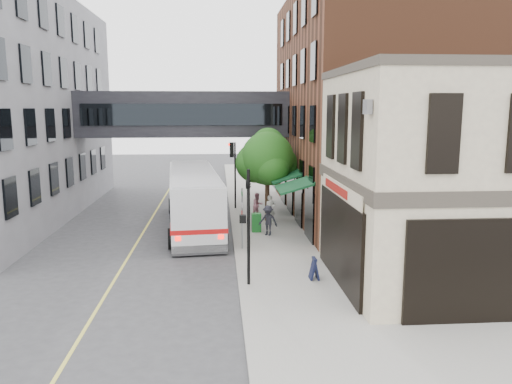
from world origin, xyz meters
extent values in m
plane|color=#38383A|center=(0.00, 0.00, 0.00)|extent=(120.00, 120.00, 0.00)
cube|color=gray|center=(2.00, 14.00, 0.07)|extent=(4.00, 60.00, 0.15)
cube|color=tan|center=(9.00, 2.00, 4.08)|extent=(10.00, 8.00, 8.15)
cube|color=#38332B|center=(9.00, 2.00, 4.15)|extent=(10.12, 8.12, 0.50)
cube|color=#38332B|center=(9.00, 2.00, 8.30)|extent=(10.12, 8.12, 0.30)
cube|color=black|center=(3.94, 2.00, 1.85)|extent=(0.14, 6.40, 3.40)
cube|color=black|center=(3.90, 2.00, 1.85)|extent=(0.04, 5.90, 3.00)
cube|color=maroon|center=(3.88, 2.60, 3.80)|extent=(0.03, 3.60, 0.32)
cube|color=#582F1B|center=(10.00, 15.00, 7.00)|extent=(12.00, 18.00, 14.00)
cube|color=#0C361E|center=(3.14, 13.75, 3.00)|extent=(1.80, 13.00, 0.40)
cube|color=black|center=(-3.00, 18.00, 6.50)|extent=(14.00, 3.00, 3.00)
cube|color=black|center=(-3.00, 16.45, 6.50)|extent=(13.00, 0.08, 1.40)
cube|color=black|center=(-3.00, 19.55, 6.50)|extent=(13.00, 0.08, 1.40)
cylinder|color=black|center=(0.40, 2.00, 2.40)|extent=(0.12, 0.12, 4.50)
cube|color=black|center=(0.18, 2.00, 2.75)|extent=(0.25, 0.22, 0.30)
imported|color=black|center=(0.40, 2.00, 4.25)|extent=(0.20, 0.16, 1.00)
cylinder|color=black|center=(0.40, 17.00, 2.40)|extent=(0.12, 0.12, 4.50)
cube|color=black|center=(0.18, 17.00, 2.75)|extent=(0.25, 0.22, 0.30)
cube|color=black|center=(0.18, 17.00, 4.15)|extent=(0.28, 0.28, 1.00)
sphere|color=#FF0C05|center=(0.02, 17.00, 4.50)|extent=(0.18, 0.18, 0.18)
cylinder|color=gray|center=(0.40, 7.00, 1.65)|extent=(0.08, 0.08, 3.00)
cube|color=white|center=(0.38, 7.00, 2.35)|extent=(0.03, 0.75, 0.22)
cube|color=#0C591E|center=(0.38, 7.00, 2.90)|extent=(0.03, 0.70, 0.18)
cube|color=#B20C0C|center=(0.38, 7.00, 1.85)|extent=(0.03, 0.30, 0.40)
cylinder|color=#382619|center=(2.20, 13.00, 1.55)|extent=(0.28, 0.28, 2.80)
sphere|color=#134813|center=(2.20, 13.00, 3.95)|extent=(3.20, 3.20, 3.20)
sphere|color=#134813|center=(3.00, 13.50, 3.55)|extent=(2.20, 2.20, 2.20)
sphere|color=#134813|center=(1.50, 13.30, 3.65)|extent=(2.40, 2.40, 2.40)
sphere|color=#134813|center=(2.30, 13.60, 4.75)|extent=(2.00, 2.00, 2.00)
cube|color=#D8CC4C|center=(-5.00, 10.00, 0.01)|extent=(0.12, 40.00, 0.01)
cube|color=silver|center=(-2.19, 12.21, 1.74)|extent=(3.72, 12.29, 3.05)
cube|color=black|center=(-2.19, 12.21, 2.26)|extent=(3.77, 12.09, 1.10)
cube|color=#B20C0C|center=(-2.19, 12.21, 1.21)|extent=(3.79, 12.32, 0.23)
cylinder|color=black|center=(-3.10, 7.69, 0.53)|extent=(0.41, 1.08, 1.05)
cylinder|color=black|center=(-0.48, 7.93, 0.53)|extent=(0.41, 1.08, 1.05)
cylinder|color=black|center=(-3.87, 16.07, 0.53)|extent=(0.41, 1.08, 1.05)
cylinder|color=black|center=(-1.25, 16.31, 0.53)|extent=(0.41, 1.08, 1.05)
imported|color=silver|center=(2.32, 12.36, 0.98)|extent=(0.66, 0.49, 1.66)
imported|color=#C88294|center=(1.69, 14.00, 0.92)|extent=(0.95, 0.90, 1.55)
imported|color=#212229|center=(1.91, 9.49, 0.96)|extent=(1.21, 1.02, 1.62)
cube|color=#155E1F|center=(1.34, 10.32, 0.66)|extent=(0.52, 0.46, 1.03)
cube|color=black|center=(3.05, 2.38, 0.59)|extent=(0.33, 0.50, 0.89)
camera|label=1|loc=(-0.71, -16.51, 6.91)|focal=35.00mm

